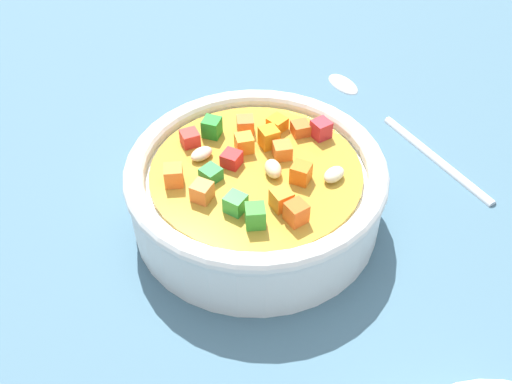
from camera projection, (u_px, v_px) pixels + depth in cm
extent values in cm
cube|color=#42667A|center=(256.00, 226.00, 45.79)|extent=(140.00, 140.00, 2.00)
cylinder|color=white|center=(256.00, 196.00, 43.55)|extent=(18.35, 18.35, 4.42)
torus|color=white|center=(256.00, 170.00, 41.70)|extent=(18.76, 18.76, 1.52)
cylinder|color=#B88F30|center=(256.00, 172.00, 41.88)|extent=(15.19, 15.19, 0.40)
cube|color=orange|center=(202.00, 192.00, 39.24)|extent=(1.41, 1.41, 1.28)
cube|color=orange|center=(245.00, 125.00, 44.50)|extent=(1.66, 1.66, 1.21)
cube|color=#278A38|center=(211.00, 174.00, 40.78)|extent=(1.67, 1.67, 0.91)
cube|color=green|center=(233.00, 203.00, 38.52)|extent=(1.52, 1.52, 1.23)
cube|color=orange|center=(281.00, 199.00, 38.67)|extent=(1.78, 1.78, 1.36)
cube|color=orange|center=(301.00, 128.00, 44.43)|extent=(1.76, 1.76, 0.93)
cube|color=orange|center=(265.00, 136.00, 43.28)|extent=(1.78, 1.78, 1.50)
cube|color=orange|center=(279.00, 124.00, 44.78)|extent=(1.67, 1.67, 0.99)
cube|color=red|center=(230.00, 162.00, 41.58)|extent=(1.41, 1.41, 1.05)
cube|color=red|center=(190.00, 138.00, 43.48)|extent=(1.78, 1.78, 1.08)
ellipsoid|color=beige|center=(334.00, 174.00, 40.77)|extent=(1.77, 2.07, 0.86)
cube|color=#E25B1E|center=(296.00, 213.00, 37.73)|extent=(1.76, 1.76, 1.44)
cube|color=orange|center=(244.00, 143.00, 42.91)|extent=(1.74, 1.74, 1.26)
ellipsoid|color=beige|center=(204.00, 150.00, 42.75)|extent=(1.82, 2.09, 0.76)
cube|color=red|center=(321.00, 129.00, 44.01)|extent=(1.77, 1.77, 1.38)
cube|color=orange|center=(174.00, 175.00, 40.30)|extent=(1.67, 1.67, 1.41)
cube|color=orange|center=(282.00, 151.00, 42.42)|extent=(1.72, 1.72, 1.12)
cube|color=green|center=(212.00, 127.00, 44.12)|extent=(1.27, 1.27, 1.44)
ellipsoid|color=beige|center=(272.00, 172.00, 40.88)|extent=(1.92, 2.09, 1.00)
cube|color=#328D2A|center=(255.00, 216.00, 37.49)|extent=(1.67, 1.67, 1.50)
cube|color=orange|center=(302.00, 171.00, 40.65)|extent=(1.38, 1.38, 1.37)
cylinder|color=silver|center=(437.00, 156.00, 49.62)|extent=(10.18, 8.86, 0.80)
ellipsoid|color=silver|center=(344.00, 81.00, 57.70)|extent=(4.36, 4.15, 0.84)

